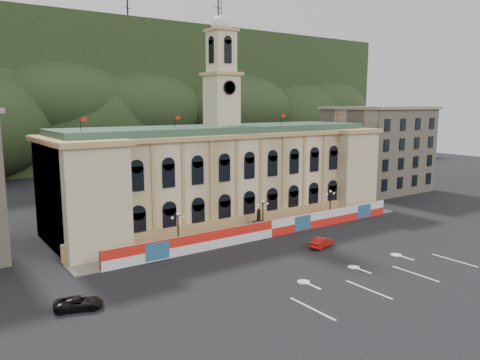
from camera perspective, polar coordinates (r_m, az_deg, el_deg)
ground at (r=58.04m, az=13.31°, el=-10.16°), size 260.00×260.00×0.00m
lane_markings at (r=55.07m, az=17.27°, el=-11.39°), size 26.00×10.00×0.02m
hill_ridge at (r=163.33m, az=-20.67°, el=8.77°), size 230.00×80.00×64.00m
city_hall at (r=76.72m, az=-2.04°, el=0.83°), size 56.20×17.60×37.10m
side_building_right at (r=108.14m, az=16.44°, el=3.68°), size 21.00×17.00×18.60m
hoarding_fence at (r=68.11m, az=3.84°, el=-5.93°), size 50.00×0.44×2.50m
pavement at (r=70.42m, az=2.41°, el=-6.39°), size 56.00×5.50×0.16m
statue at (r=70.32m, az=2.29°, el=-5.48°), size 1.40×1.40×3.72m
lamp_left at (r=61.74m, az=-7.56°, el=-5.83°), size 1.96×0.44×5.15m
lamp_center at (r=69.10m, az=2.81°, el=-4.14°), size 1.96×0.44×5.15m
lamp_right at (r=78.29m, az=10.93°, el=-2.71°), size 1.96×0.44×5.15m
red_sedan at (r=64.29m, az=9.92°, el=-7.48°), size 3.58×4.94×1.38m
black_suv at (r=47.64m, az=-19.08°, el=-14.01°), size 4.89×5.76×1.24m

